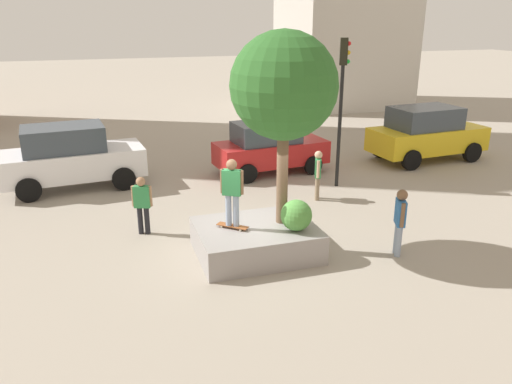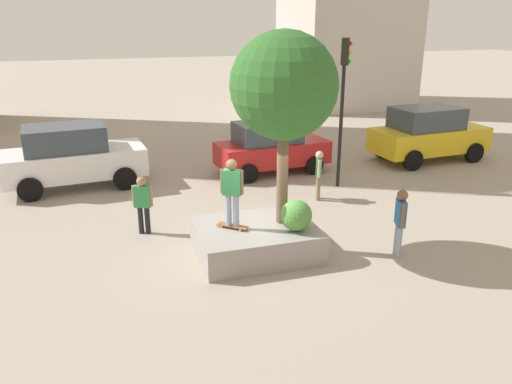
% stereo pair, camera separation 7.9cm
% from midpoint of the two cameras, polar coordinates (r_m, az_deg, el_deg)
% --- Properties ---
extents(ground_plane, '(120.00, 120.00, 0.00)m').
position_cam_midpoint_polar(ground_plane, '(13.11, -0.66, -6.39)').
color(ground_plane, '#9E9384').
extents(planter_ledge, '(2.91, 2.28, 0.74)m').
position_cam_midpoint_polar(planter_ledge, '(12.72, -0.18, -5.39)').
color(planter_ledge, gray).
rests_on(planter_ledge, ground).
extents(plaza_tree, '(2.53, 2.53, 4.66)m').
position_cam_midpoint_polar(plaza_tree, '(11.97, 2.95, 11.70)').
color(plaza_tree, brown).
rests_on(plaza_tree, planter_ledge).
extents(boxwood_shrub, '(0.76, 0.76, 0.76)m').
position_cam_midpoint_polar(boxwood_shrub, '(12.27, 4.36, -2.62)').
color(boxwood_shrub, '#4C8C3D').
rests_on(boxwood_shrub, planter_ledge).
extents(skateboard, '(0.74, 0.69, 0.07)m').
position_cam_midpoint_polar(skateboard, '(12.46, -2.83, -3.84)').
color(skateboard, brown).
rests_on(skateboard, planter_ledge).
extents(skateboarder, '(0.51, 0.39, 1.68)m').
position_cam_midpoint_polar(skateboarder, '(12.11, -2.90, 0.45)').
color(skateboarder, '#8C9EB7').
rests_on(skateboarder, skateboard).
extents(police_car, '(4.82, 2.54, 2.16)m').
position_cam_midpoint_polar(police_car, '(18.46, -20.16, 3.76)').
color(police_car, white).
rests_on(police_car, ground).
extents(sedan_parked, '(4.31, 2.30, 1.93)m').
position_cam_midpoint_polar(sedan_parked, '(19.05, 1.41, 5.05)').
color(sedan_parked, '#B21E1E').
rests_on(sedan_parked, ground).
extents(taxi_cab, '(4.84, 2.51, 2.18)m').
position_cam_midpoint_polar(taxi_cab, '(21.82, 18.46, 6.27)').
color(taxi_cab, gold).
rests_on(taxi_cab, ground).
extents(traffic_light_corner, '(0.37, 0.35, 4.97)m').
position_cam_midpoint_polar(traffic_light_corner, '(17.23, 9.49, 11.34)').
color(traffic_light_corner, black).
rests_on(traffic_light_corner, ground).
extents(bystander_watching, '(0.34, 0.51, 1.61)m').
position_cam_midpoint_polar(bystander_watching, '(16.33, 6.81, 2.28)').
color(bystander_watching, '#847056').
rests_on(bystander_watching, ground).
extents(pedestrian_crossing, '(0.35, 0.55, 1.72)m').
position_cam_midpoint_polar(pedestrian_crossing, '(12.90, 15.67, -2.79)').
color(pedestrian_crossing, '#8C9EB7').
rests_on(pedestrian_crossing, ground).
extents(passerby_with_bag, '(0.53, 0.31, 1.62)m').
position_cam_midpoint_polar(passerby_with_bag, '(13.98, -12.80, -1.03)').
color(passerby_with_bag, black).
rests_on(passerby_with_bag, ground).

